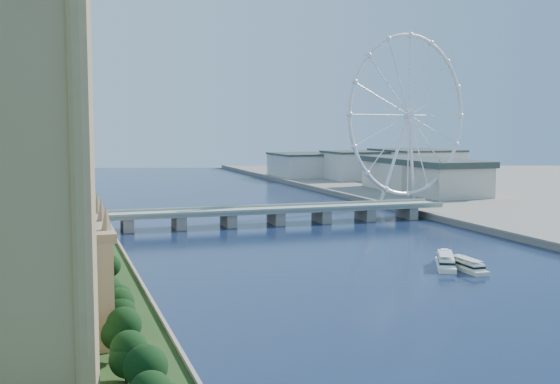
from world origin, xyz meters
name	(u,v)px	position (x,y,z in m)	size (l,w,h in m)	color
tree_row	(126,325)	(-113.00, 74.00, 8.86)	(8.24, 216.24, 19.97)	black
victoria_tower	(27,153)	(-135.00, 55.00, 54.49)	(28.16, 28.16, 112.00)	tan
parliament_range	(60,236)	(-128.00, 170.00, 18.48)	(24.00, 200.00, 70.00)	tan
big_ben	(55,114)	(-128.00, 278.00, 66.57)	(20.02, 20.02, 110.00)	tan
westminster_bridge	(276,213)	(0.00, 300.00, 6.63)	(220.00, 22.00, 9.50)	gray
london_eye	(409,116)	(119.98, 355.08, 67.52)	(113.60, 39.12, 124.30)	silver
county_hall	(422,195)	(175.00, 430.00, 0.00)	(54.00, 144.00, 35.00)	beige
city_skyline	(233,170)	(39.22, 560.08, 16.96)	(505.00, 280.00, 32.00)	beige
tour_boat_near	(467,271)	(33.33, 141.66, 0.00)	(6.66, 26.24, 5.76)	beige
tour_boat_far	(445,267)	(28.54, 150.94, 0.00)	(7.68, 30.03, 6.64)	white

